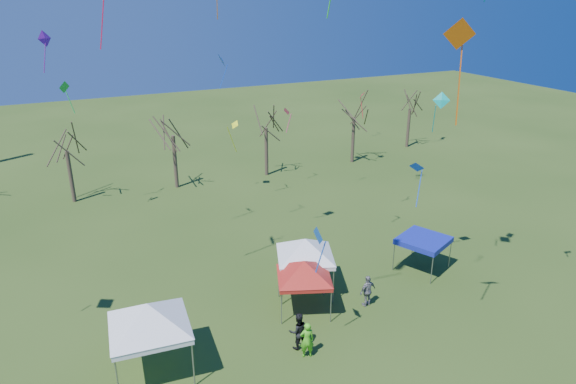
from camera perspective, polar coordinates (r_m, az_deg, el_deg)
name	(u,v)px	position (r m, az deg, el deg)	size (l,w,h in m)	color
ground	(344,337)	(26.56, 6.22, -15.75)	(140.00, 140.00, 0.00)	#2E4817
tree_1	(64,132)	(43.73, -23.67, 6.08)	(3.42, 3.42, 7.54)	#3D2D21
tree_2	(171,117)	(44.29, -12.83, 8.18)	(3.71, 3.71, 8.18)	#3D2D21
tree_3	(266,111)	(46.48, -2.49, 9.03)	(3.59, 3.59, 7.91)	#3D2D21
tree_4	(355,102)	(50.70, 7.43, 9.88)	(3.58, 3.58, 7.89)	#3D2D21
tree_5	(411,95)	(57.21, 13.52, 10.44)	(3.39, 3.39, 7.46)	#3D2D21
tent_white_west	(147,308)	(23.31, -15.36, -12.36)	(4.66, 4.66, 4.12)	gray
tent_white_mid	(305,242)	(28.56, 1.93, -5.61)	(3.98, 3.98, 3.76)	gray
tent_red	(304,264)	(26.98, 1.80, -8.03)	(3.59, 3.59, 3.39)	gray
tent_blue	(424,241)	(32.22, 14.82, -5.25)	(3.54, 3.54, 2.10)	gray
person_dark	(298,331)	(25.23, 1.13, -15.20)	(0.92, 0.72, 1.89)	black
person_grey	(368,291)	(28.54, 8.84, -10.80)	(1.06, 0.44, 1.81)	slate
person_green	(307,340)	(24.76, 2.12, -16.09)	(0.67, 0.44, 1.83)	#4FC41F
kite_13	(64,88)	(38.29, -23.61, 10.58)	(0.90, 0.86, 2.28)	green
kite_12	(362,96)	(49.11, 8.23, 10.56)	(1.03, 1.02, 2.65)	red
kite_17	(417,168)	(31.88, 14.13, 2.64)	(1.08, 1.16, 2.91)	blue
kite_2	(45,39)	(38.90, -25.41, 15.11)	(1.03, 0.97, 2.79)	purple
kite_1	(319,236)	(22.64, 3.45, -4.91)	(0.49, 0.95, 2.16)	blue
kite_22	(234,126)	(42.04, -5.98, 7.35)	(0.98, 1.06, 2.85)	#EAF71A
kite_11	(222,60)	(37.56, -7.33, 14.30)	(0.77, 1.20, 2.47)	blue
kite_27	(441,101)	(28.61, 16.66, 9.66)	(0.92, 0.83, 2.25)	#0BA99A
kite_19	(287,112)	(43.41, -0.11, 8.89)	(0.62, 0.86, 2.13)	#FF3873
kite_5	(459,35)	(20.29, 18.49, 16.18)	(1.25, 0.91, 3.92)	#D7570B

